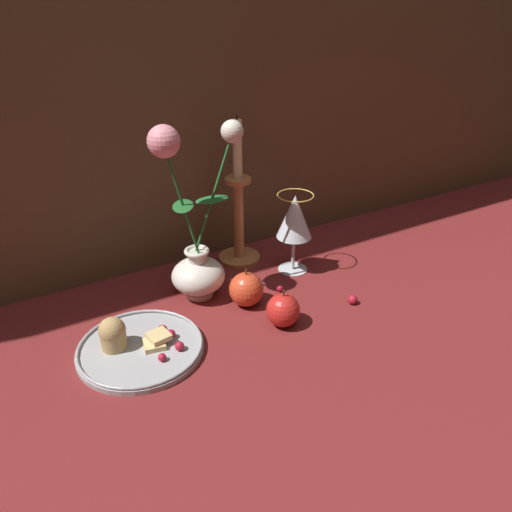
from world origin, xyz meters
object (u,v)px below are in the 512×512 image
at_px(apple_near_glass, 246,289).
at_px(vase, 196,247).
at_px(plate_with_pastries, 137,345).
at_px(candlestick, 239,216).
at_px(wine_glass, 295,219).
at_px(apple_beside_vase, 283,310).

bearing_deg(apple_near_glass, vase, 132.67).
bearing_deg(plate_with_pastries, vase, 33.95).
bearing_deg(plate_with_pastries, apple_near_glass, 8.56).
height_order(plate_with_pastries, candlestick, candlestick).
xyz_separation_m(vase, plate_with_pastries, (-0.17, -0.12, -0.10)).
xyz_separation_m(vase, wine_glass, (0.24, -0.01, 0.01)).
bearing_deg(apple_beside_vase, wine_glass, 51.58).
height_order(candlestick, apple_beside_vase, candlestick).
height_order(wine_glass, apple_near_glass, wine_glass).
bearing_deg(apple_beside_vase, plate_with_pastries, 167.53).
height_order(plate_with_pastries, wine_glass, wine_glass).
height_order(wine_glass, candlestick, candlestick).
relative_size(candlestick, apple_beside_vase, 4.43).
bearing_deg(candlestick, wine_glass, -50.75).
xyz_separation_m(candlestick, apple_near_glass, (-0.08, -0.18, -0.08)).
distance_m(plate_with_pastries, candlestick, 0.40).
relative_size(wine_glass, apple_near_glass, 2.24).
height_order(plate_with_pastries, apple_near_glass, apple_near_glass).
bearing_deg(apple_near_glass, candlestick, 66.39).
xyz_separation_m(wine_glass, apple_near_glass, (-0.16, -0.07, -0.09)).
height_order(vase, apple_near_glass, vase).
relative_size(vase, apple_beside_vase, 4.77).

